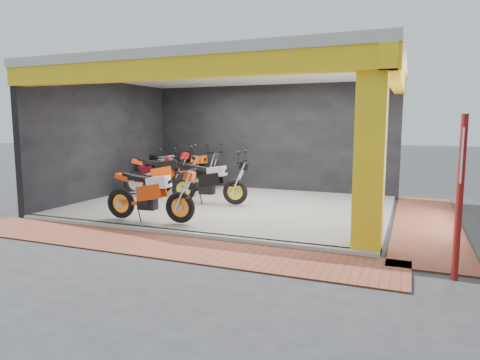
% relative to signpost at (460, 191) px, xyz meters
% --- Properties ---
extents(ground, '(80.00, 80.00, 0.00)m').
position_rel_signpost_xyz_m(ground, '(-5.07, 1.68, -1.30)').
color(ground, '#2D2D30').
rests_on(ground, ground).
extents(showroom_floor, '(8.00, 6.00, 0.10)m').
position_rel_signpost_xyz_m(showroom_floor, '(-5.07, 3.68, -1.25)').
color(showroom_floor, silver).
rests_on(showroom_floor, ground).
extents(showroom_ceiling, '(8.40, 6.40, 0.20)m').
position_rel_signpost_xyz_m(showroom_ceiling, '(-5.07, 3.68, 2.30)').
color(showroom_ceiling, beige).
rests_on(showroom_ceiling, corner_column).
extents(back_wall, '(8.20, 0.20, 3.50)m').
position_rel_signpost_xyz_m(back_wall, '(-5.07, 6.78, 0.45)').
color(back_wall, black).
rests_on(back_wall, ground).
extents(left_wall, '(0.20, 6.20, 3.50)m').
position_rel_signpost_xyz_m(left_wall, '(-9.17, 3.68, 0.45)').
color(left_wall, black).
rests_on(left_wall, ground).
extents(corner_column, '(0.50, 0.50, 3.50)m').
position_rel_signpost_xyz_m(corner_column, '(-1.32, 0.93, 0.45)').
color(corner_column, yellow).
rests_on(corner_column, ground).
extents(header_beam_front, '(8.40, 0.30, 0.40)m').
position_rel_signpost_xyz_m(header_beam_front, '(-5.07, 0.68, 2.00)').
color(header_beam_front, yellow).
rests_on(header_beam_front, corner_column).
extents(header_beam_right, '(0.30, 6.40, 0.40)m').
position_rel_signpost_xyz_m(header_beam_right, '(-1.07, 3.68, 2.00)').
color(header_beam_right, yellow).
rests_on(header_beam_right, corner_column).
extents(floor_kerb, '(8.00, 0.20, 0.10)m').
position_rel_signpost_xyz_m(floor_kerb, '(-5.07, 0.66, -1.25)').
color(floor_kerb, silver).
rests_on(floor_kerb, ground).
extents(paver_front, '(9.00, 1.40, 0.03)m').
position_rel_signpost_xyz_m(paver_front, '(-5.07, -0.12, -1.29)').
color(paver_front, brown).
rests_on(paver_front, ground).
extents(paver_right, '(1.40, 7.00, 0.03)m').
position_rel_signpost_xyz_m(paver_right, '(-0.27, 3.68, -1.29)').
color(paver_right, brown).
rests_on(paver_right, ground).
extents(signpost, '(0.10, 0.33, 2.38)m').
position_rel_signpost_xyz_m(signpost, '(0.00, 0.00, 0.00)').
color(signpost, maroon).
rests_on(signpost, ground).
extents(moto_hero, '(2.33, 0.98, 1.39)m').
position_rel_signpost_xyz_m(moto_hero, '(-5.21, 1.18, -0.51)').
color(moto_hero, '#E74109').
rests_on(moto_hero, showroom_floor).
extents(moto_row_a, '(2.36, 1.04, 1.40)m').
position_rel_signpost_xyz_m(moto_row_a, '(-4.93, 3.56, -0.50)').
color(moto_row_a, black).
rests_on(moto_row_a, showroom_floor).
extents(moto_row_b, '(2.56, 1.58, 1.47)m').
position_rel_signpost_xyz_m(moto_row_b, '(-6.81, 4.37, -0.47)').
color(moto_row_b, '#EA4309').
rests_on(moto_row_b, showroom_floor).
extents(moto_row_c, '(2.53, 1.59, 1.45)m').
position_rel_signpost_xyz_m(moto_row_c, '(-6.92, 6.15, -0.48)').
color(moto_row_c, black).
rests_on(moto_row_c, showroom_floor).
extents(moto_row_d, '(2.34, 1.35, 1.34)m').
position_rel_signpost_xyz_m(moto_row_d, '(-7.80, 4.69, -0.53)').
color(moto_row_d, red).
rests_on(moto_row_d, showroom_floor).
extents(moto_row_e, '(2.48, 1.17, 1.46)m').
position_rel_signpost_xyz_m(moto_row_e, '(-7.88, 5.75, -0.47)').
color(moto_row_e, red).
rests_on(moto_row_e, showroom_floor).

